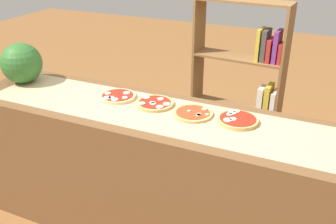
% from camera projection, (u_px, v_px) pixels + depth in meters
% --- Properties ---
extents(counter, '(2.63, 0.61, 0.89)m').
position_uv_depth(counter, '(168.00, 178.00, 2.40)').
color(counter, brown).
rests_on(counter, ground_plane).
extents(parchment_paper, '(2.34, 0.47, 0.00)m').
position_uv_depth(parchment_paper, '(168.00, 115.00, 2.21)').
color(parchment_paper, tan).
rests_on(parchment_paper, counter).
extents(pizza_mozzarella_0, '(0.23, 0.23, 0.03)m').
position_uv_depth(pizza_mozzarella_0, '(118.00, 96.00, 2.42)').
color(pizza_mozzarella_0, '#E5C17F').
rests_on(pizza_mozzarella_0, parchment_paper).
extents(pizza_mozzarella_1, '(0.23, 0.23, 0.03)m').
position_uv_depth(pizza_mozzarella_1, '(155.00, 103.00, 2.32)').
color(pizza_mozzarella_1, tan).
rests_on(pizza_mozzarella_1, parchment_paper).
extents(pizza_mushroom_2, '(0.23, 0.23, 0.02)m').
position_uv_depth(pizza_mushroom_2, '(193.00, 113.00, 2.20)').
color(pizza_mushroom_2, tan).
rests_on(pizza_mushroom_2, parchment_paper).
extents(pizza_mozzarella_3, '(0.23, 0.23, 0.03)m').
position_uv_depth(pizza_mozzarella_3, '(238.00, 120.00, 2.12)').
color(pizza_mozzarella_3, tan).
rests_on(pizza_mozzarella_3, parchment_paper).
extents(watermelon, '(0.28, 0.28, 0.28)m').
position_uv_depth(watermelon, '(22.00, 63.00, 2.61)').
color(watermelon, '#2D6628').
rests_on(watermelon, counter).
extents(bookshelf, '(0.77, 0.28, 1.37)m').
position_uv_depth(bookshelf, '(248.00, 88.00, 3.16)').
color(bookshelf, brown).
rests_on(bookshelf, ground_plane).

